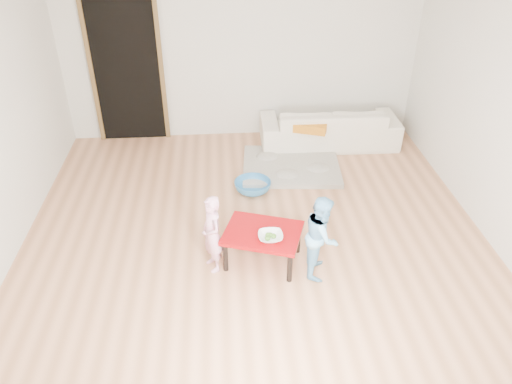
{
  "coord_description": "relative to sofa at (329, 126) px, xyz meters",
  "views": [
    {
      "loc": [
        -0.32,
        -4.4,
        3.35
      ],
      "look_at": [
        0.0,
        -0.2,
        0.65
      ],
      "focal_mm": 35.0,
      "sensor_mm": 36.0,
      "label": 1
    }
  ],
  "objects": [
    {
      "name": "broccoli",
      "position": [
        -1.12,
        -2.67,
        0.11
      ],
      "size": [
        0.12,
        0.12,
        0.06
      ],
      "primitive_type": null,
      "color": "#2D5919",
      "rests_on": "red_table"
    },
    {
      "name": "sofa",
      "position": [
        0.0,
        0.0,
        0.0
      ],
      "size": [
        1.96,
        0.79,
        0.57
      ],
      "primitive_type": "imported",
      "rotation": [
        0.0,
        0.0,
        3.13
      ],
      "color": "silver",
      "rests_on": "floor"
    },
    {
      "name": "bowl",
      "position": [
        -1.12,
        -2.67,
        0.12
      ],
      "size": [
        0.24,
        0.24,
        0.06
      ],
      "primitive_type": "imported",
      "color": "white",
      "rests_on": "red_table"
    },
    {
      "name": "cushion",
      "position": [
        -0.31,
        -0.26,
        0.15
      ],
      "size": [
        0.55,
        0.52,
        0.12
      ],
      "primitive_type": "cube",
      "rotation": [
        0.0,
        0.0,
        -0.34
      ],
      "color": "orange",
      "rests_on": "sofa"
    },
    {
      "name": "basin",
      "position": [
        -1.19,
        -1.22,
        -0.21
      ],
      "size": [
        0.45,
        0.45,
        0.14
      ],
      "primitive_type": "imported",
      "color": "teal",
      "rests_on": "floor"
    },
    {
      "name": "child_pink",
      "position": [
        -1.68,
        -2.6,
        0.13
      ],
      "size": [
        0.3,
        0.35,
        0.82
      ],
      "primitive_type": "imported",
      "rotation": [
        0.0,
        0.0,
        -1.19
      ],
      "color": "pink",
      "rests_on": "floor"
    },
    {
      "name": "child_blue",
      "position": [
        -0.63,
        -2.73,
        0.15
      ],
      "size": [
        0.42,
        0.49,
        0.86
      ],
      "primitive_type": "imported",
      "rotation": [
        0.0,
        0.0,
        1.32
      ],
      "color": "#6BC4F8",
      "rests_on": "floor"
    },
    {
      "name": "right_wall",
      "position": [
        1.28,
        -2.05,
        1.02
      ],
      "size": [
        0.02,
        5.0,
        2.6
      ],
      "primitive_type": "cube",
      "color": "silver",
      "rests_on": "floor"
    },
    {
      "name": "doorway",
      "position": [
        -2.82,
        0.43,
        0.74
      ],
      "size": [
        1.02,
        0.08,
        2.11
      ],
      "primitive_type": null,
      "color": "brown",
      "rests_on": "back_wall"
    },
    {
      "name": "blanket",
      "position": [
        -0.63,
        -0.68,
        -0.25
      ],
      "size": [
        1.36,
        1.16,
        0.06
      ],
      "primitive_type": null,
      "rotation": [
        0.0,
        0.0,
        -0.08
      ],
      "color": "#B1AB9D",
      "rests_on": "floor"
    },
    {
      "name": "red_table",
      "position": [
        -1.18,
        -2.54,
        -0.1
      ],
      "size": [
        0.88,
        0.76,
        0.37
      ],
      "primitive_type": null,
      "rotation": [
        0.0,
        0.0,
        -0.32
      ],
      "color": "maroon",
      "rests_on": "floor"
    },
    {
      "name": "back_wall",
      "position": [
        -1.22,
        0.45,
        1.02
      ],
      "size": [
        5.0,
        0.02,
        2.6
      ],
      "primitive_type": "cube",
      "color": "silver",
      "rests_on": "floor"
    },
    {
      "name": "floor",
      "position": [
        -1.22,
        -2.05,
        -0.28
      ],
      "size": [
        5.0,
        5.0,
        0.01
      ],
      "primitive_type": "cube",
      "color": "#AB7249",
      "rests_on": "ground"
    }
  ]
}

